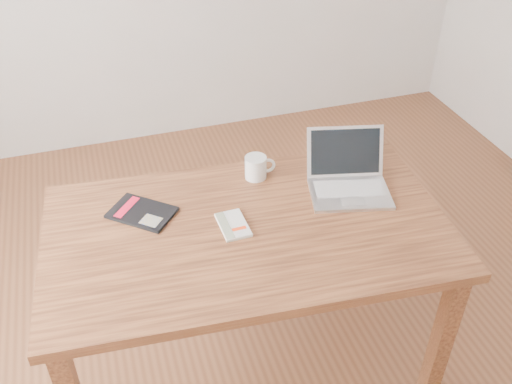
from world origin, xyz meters
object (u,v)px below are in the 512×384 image
object	(u,v)px
desk	(248,245)
black_guidebook	(142,212)
white_guidebook	(233,225)
laptop	(348,178)
coffee_mug	(256,167)

from	to	relation	value
desk	black_guidebook	world-z (taller)	black_guidebook
white_guidebook	laptop	distance (m)	0.50
coffee_mug	laptop	bearing A→B (deg)	-25.18
laptop	coffee_mug	distance (m)	0.36
desk	white_guidebook	world-z (taller)	white_guidebook
white_guidebook	laptop	xyz separation A→B (m)	(0.49, 0.09, 0.04)
desk	laptop	world-z (taller)	laptop
black_guidebook	laptop	xyz separation A→B (m)	(0.79, -0.08, 0.04)
desk	black_guidebook	xyz separation A→B (m)	(-0.35, 0.19, 0.10)
desk	laptop	size ratio (longest dim) A/B	4.15
laptop	white_guidebook	bearing A→B (deg)	-155.36
desk	laptop	distance (m)	0.47
desk	laptop	bearing A→B (deg)	18.79
black_guidebook	coffee_mug	size ratio (longest dim) A/B	2.19
white_guidebook	black_guidebook	xyz separation A→B (m)	(-0.30, 0.17, -0.00)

